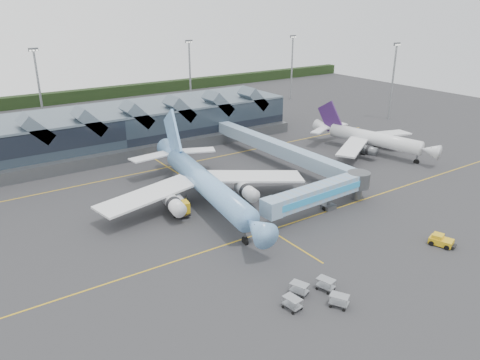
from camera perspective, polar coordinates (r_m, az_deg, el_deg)
ground at (r=79.76m, az=0.12°, el=-3.97°), size 260.00×260.00×0.00m
taxi_stripes at (r=87.48m, az=-3.59°, el=-1.67°), size 120.00×60.00×0.01m
tree_line_far at (r=177.30m, az=-20.72°, el=9.41°), size 260.00×4.00×4.00m
terminal at (r=116.41m, az=-15.39°, el=5.94°), size 90.00×22.25×12.52m
light_masts at (r=138.78m, az=-7.59°, el=12.07°), size 132.40×42.56×22.45m
main_airliner at (r=81.85m, az=-4.49°, el=-0.18°), size 38.18×44.30×14.24m
regional_jet at (r=114.66m, az=15.57°, el=4.97°), size 28.77×31.82×10.96m
jet_bridge at (r=80.33m, az=10.37°, el=-1.37°), size 23.78×4.49×5.22m
fuel_truck at (r=80.98m, az=-7.86°, el=-2.45°), size 3.81×9.27×3.08m
pushback_tug at (r=75.37m, az=23.29°, el=-6.80°), size 3.12×3.99×1.61m
baggage_carts at (r=58.46m, az=9.03°, el=-13.49°), size 7.73×7.03×1.52m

